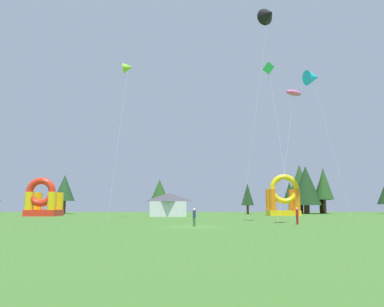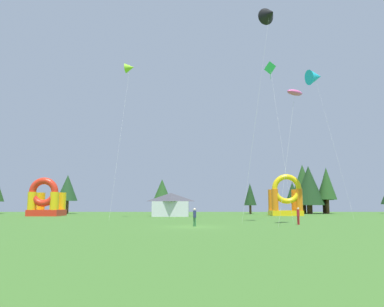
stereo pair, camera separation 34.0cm
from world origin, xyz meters
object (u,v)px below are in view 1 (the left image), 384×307
Objects in this scene: person_left_edge at (194,216)px; festival_tent at (169,205)px; kite_cyan_delta at (313,77)px; person_midfield at (297,214)px; inflatable_yellow_castle at (43,202)px; kite_green_diamond at (269,70)px; kite_lime_delta at (128,68)px; inflatable_red_slide at (283,200)px; kite_pink_parafoil at (294,93)px; kite_black_delta at (268,15)px.

person_left_edge is 0.28× the size of festival_tent.
person_midfield is at bearing -113.87° from kite_cyan_delta.
inflatable_yellow_castle is (-23.93, 28.19, 1.29)m from person_left_edge.
kite_green_diamond is at bearing -44.79° from festival_tent.
person_left_edge is at bearing -82.30° from festival_tent.
person_midfield is 42.27m from inflatable_yellow_castle.
inflatable_yellow_castle is (-14.82, 10.05, -18.91)m from kite_lime_delta.
kite_cyan_delta is 1.05× the size of kite_lime_delta.
inflatable_red_slide reaches higher than person_midfield.
person_midfield is at bearing -36.85° from inflatable_yellow_castle.
inflatable_red_slide is (15.43, 29.97, 1.67)m from person_left_edge.
inflatable_red_slide is at bearing 100.51° from person_left_edge.
festival_tent is at bearing 119.61° from kite_pink_parafoil.
kite_lime_delta is 13.60× the size of person_midfield.
inflatable_yellow_castle is (-33.81, 15.14, -16.82)m from kite_green_diamond.
kite_lime_delta reaches higher than kite_pink_parafoil.
inflatable_yellow_castle is at bearing -177.41° from inflatable_red_slide.
inflatable_yellow_castle is at bearing 173.85° from kite_cyan_delta.
kite_green_diamond reaches higher than person_left_edge.
kite_green_diamond is 24.23m from inflatable_red_slide.
inflatable_red_slide is at bearing 10.62° from festival_tent.
person_left_edge is (-8.06, -4.60, -21.17)m from kite_black_delta.
inflatable_yellow_castle is 0.90× the size of inflatable_red_slide.
kite_green_diamond is 0.90× the size of kite_lime_delta.
kite_cyan_delta is 1.00× the size of kite_black_delta.
kite_lime_delta is at bearing -154.27° from inflatable_red_slide.
kite_black_delta is 44.44m from inflatable_yellow_castle.
person_left_edge is (-19.05, -23.57, -20.73)m from kite_cyan_delta.
kite_green_diamond reaches higher than inflatable_red_slide.
kite_pink_parafoil is at bearing 169.37° from person_midfield.
person_left_edge is 0.23× the size of inflatable_red_slide.
kite_black_delta is at bearing 67.48° from person_left_edge.
kite_green_diamond is at bearing 77.80° from kite_black_delta.
kite_cyan_delta is 14.55× the size of person_left_edge.
kite_green_diamond is 3.54× the size of festival_tent.
inflatable_yellow_castle is (-33.81, 25.34, 1.27)m from person_midfield.
kite_black_delta is at bearing 133.90° from kite_pink_parafoil.
festival_tent reaches higher than person_midfield.
inflatable_red_slide is at bearing 78.62° from kite_pink_parafoil.
festival_tent is at bearing -169.38° from inflatable_red_slide.
kite_green_diamond is 2.90× the size of inflatable_red_slide.
person_midfield is (9.88, 2.86, 0.02)m from person_left_edge.
kite_cyan_delta is 47.39m from inflatable_yellow_castle.
kite_pink_parafoil reaches higher than inflatable_yellow_castle.
kite_pink_parafoil is at bearing 52.71° from person_left_edge.
kite_lime_delta is 3.21× the size of inflatable_red_slide.
kite_black_delta is at bearing 22.48° from person_midfield.
inflatable_red_slide is 19.35m from festival_tent.
kite_pink_parafoil is at bearing -89.74° from kite_green_diamond.
person_left_edge is at bearing -165.05° from kite_pink_parafoil.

